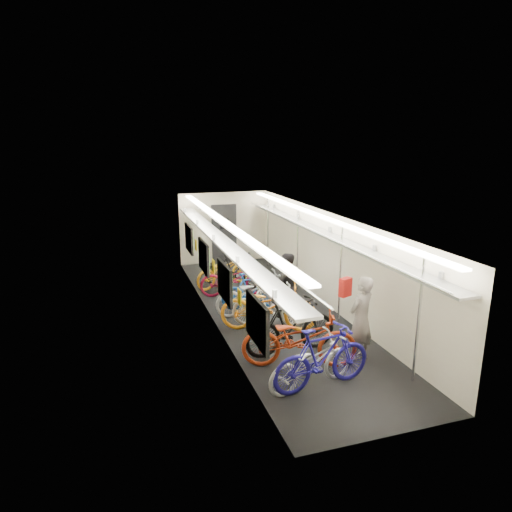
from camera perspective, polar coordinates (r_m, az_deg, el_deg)
train_car_shell at (r=11.35m, az=-0.69°, el=1.74°), size 10.00×10.00×10.00m
bicycle_0 at (r=8.07m, az=6.98°, el=-13.08°), size 1.84×0.99×0.92m
bicycle_1 at (r=8.01m, az=8.29°, el=-12.46°), size 1.94×0.77×1.14m
bicycle_2 at (r=8.66m, az=5.41°, el=-10.24°), size 2.28×1.40×1.13m
bicycle_3 at (r=9.13m, az=4.40°, el=-8.71°), size 1.98×0.67×1.17m
bicycle_4 at (r=10.16m, az=1.59°, el=-6.30°), size 2.27×1.49×1.13m
bicycle_5 at (r=10.36m, az=1.87°, el=-6.07°), size 1.83×1.06×1.06m
bicycle_6 at (r=11.03m, az=-0.03°, el=-4.80°), size 1.99×0.73×1.04m
bicycle_7 at (r=11.41m, az=-0.41°, el=-4.36°), size 1.62×0.62×0.95m
bicycle_8 at (r=12.36m, az=-2.72°, el=-2.80°), size 1.94×0.90×0.98m
bicycle_9 at (r=12.98m, az=-2.58°, el=-1.73°), size 1.82×1.14×1.06m
bicycle_10 at (r=13.15m, az=-4.09°, el=-1.79°), size 1.92×1.24×0.95m
passenger_near at (r=9.01m, az=12.96°, el=-7.64°), size 0.72×0.62×1.68m
passenger_mid at (r=10.81m, az=3.76°, el=-3.72°), size 0.87×0.73×1.58m
backpack at (r=9.33m, az=11.10°, el=-3.84°), size 0.29×0.23×0.38m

